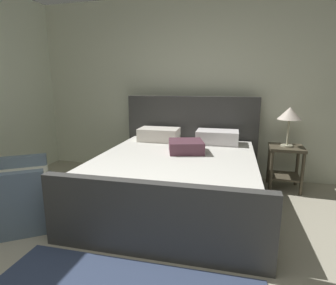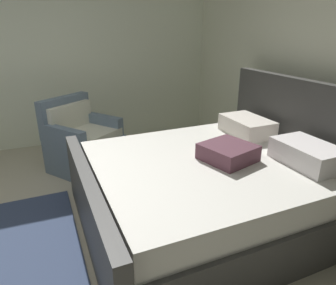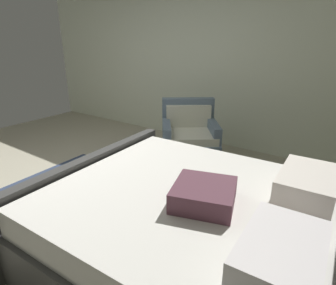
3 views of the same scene
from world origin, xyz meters
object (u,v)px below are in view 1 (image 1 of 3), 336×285
Objects in this scene: nightstand_right at (285,160)px; table_lamp_right at (290,115)px; bed at (178,175)px; armchair at (7,193)px.

nightstand_right is 0.63m from table_lamp_right.
bed is 1.54m from nightstand_right.
nightstand_right is 0.59× the size of armchair.
armchair is (-1.55, -0.99, -0.00)m from bed.
table_lamp_right is (0.00, 0.00, 0.63)m from nightstand_right.
bed is at bearing -147.46° from table_lamp_right.
table_lamp_right is at bearing 32.54° from bed.
table_lamp_right is (1.30, 0.83, 0.68)m from bed.
table_lamp_right is 0.52× the size of armchair.
table_lamp_right is 3.45m from armchair.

